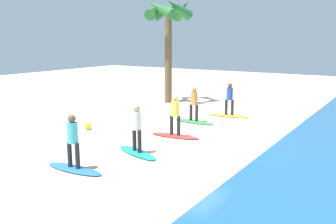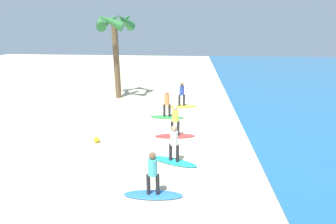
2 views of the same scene
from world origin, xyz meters
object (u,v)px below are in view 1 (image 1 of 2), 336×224
at_px(beach_ball, 88,126).
at_px(surfboard_red, 175,136).
at_px(surfboard_yellow, 229,116).
at_px(surfboard_teal, 137,153).
at_px(surfboard_green, 194,122).
at_px(surfer_green, 194,101).
at_px(palm_tree, 168,19).
at_px(surfer_yellow, 230,97).
at_px(surfer_blue, 73,137).
at_px(surfer_teal, 137,125).
at_px(surfboard_blue, 74,169).
at_px(surfer_red, 175,112).

bearing_deg(beach_ball, surfboard_red, 104.05).
height_order(surfboard_yellow, surfboard_teal, same).
bearing_deg(beach_ball, surfboard_green, 138.82).
relative_size(surfer_green, palm_tree, 0.26).
relative_size(surfer_yellow, surfer_blue, 1.00).
relative_size(surfer_yellow, surfer_teal, 1.00).
relative_size(surfboard_yellow, surfer_blue, 1.28).
bearing_deg(surfboard_blue, palm_tree, 107.54).
relative_size(surfboard_red, surfer_blue, 1.28).
bearing_deg(surfer_teal, surfboard_blue, -14.50).
height_order(surfer_yellow, beach_ball, surfer_yellow).
bearing_deg(surfer_blue, surfer_teal, 165.50).
relative_size(surfboard_green, palm_tree, 0.33).
xyz_separation_m(surfboard_yellow, surfer_green, (2.19, -0.86, 0.99)).
height_order(surfboard_yellow, palm_tree, palm_tree).
distance_m(palm_tree, beach_ball, 9.32).
bearing_deg(surfer_yellow, surfboard_blue, -4.31).
bearing_deg(palm_tree, surfboard_blue, 19.44).
height_order(surfboard_red, surfer_teal, surfer_teal).
bearing_deg(beach_ball, palm_tree, -173.97).
xyz_separation_m(surfboard_green, surfboard_red, (2.75, 0.64, 0.00)).
xyz_separation_m(surfer_green, surfboard_red, (2.75, 0.64, -0.99)).
xyz_separation_m(surfboard_red, surfer_red, (0.00, 0.00, 0.99)).
height_order(surfboard_red, surfboard_blue, same).
height_order(surfboard_teal, beach_ball, beach_ball).
height_order(surfboard_green, surfer_blue, surfer_blue).
height_order(surfboard_blue, palm_tree, palm_tree).
bearing_deg(surfboard_red, surfer_green, 97.09).
bearing_deg(palm_tree, surfer_blue, 19.44).
distance_m(surfer_yellow, surfer_red, 4.94).
bearing_deg(surfboard_red, surfer_yellow, 81.40).
height_order(surfer_blue, beach_ball, surfer_blue).
bearing_deg(surfboard_teal, surfboard_yellow, 108.37).
bearing_deg(surfer_yellow, palm_tree, -111.51).
relative_size(surfboard_teal, beach_ball, 6.92).
bearing_deg(surfboard_teal, beach_ball, 176.60).
height_order(surfer_green, surfboard_red, surfer_green).
xyz_separation_m(surfboard_green, surfboard_blue, (7.75, 0.11, 0.00)).
relative_size(palm_tree, beach_ball, 20.95).
bearing_deg(surfboard_yellow, surfboard_blue, -102.74).
xyz_separation_m(surfer_teal, palm_tree, (-9.54, -4.81, 4.06)).
xyz_separation_m(surfer_yellow, surfboard_green, (2.19, -0.86, -0.99)).
height_order(surfboard_red, palm_tree, palm_tree).
relative_size(surfer_yellow, surfboard_teal, 0.78).
distance_m(surfboard_yellow, surfer_teal, 7.65).
xyz_separation_m(surfboard_red, surfer_teal, (2.65, 0.08, 0.99)).
xyz_separation_m(surfboard_red, palm_tree, (-6.89, -4.73, 5.05)).
height_order(surfboard_yellow, surfer_green, surfer_green).
distance_m(surfer_yellow, surfboard_green, 2.55).
xyz_separation_m(surfer_yellow, surfboard_blue, (9.95, -0.75, -0.99)).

